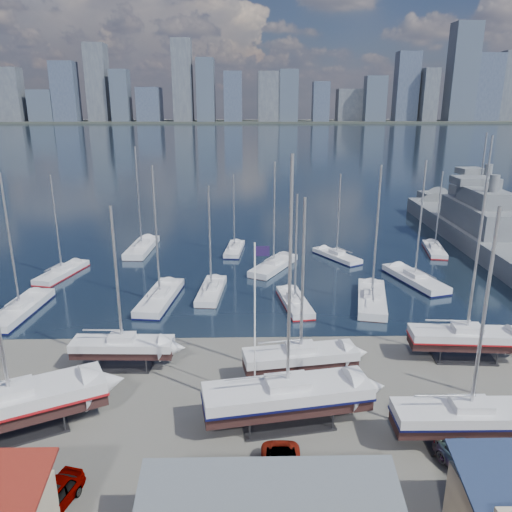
{
  "coord_description": "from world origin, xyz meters",
  "views": [
    {
      "loc": [
        -1.03,
        -43.04,
        21.24
      ],
      "look_at": [
        0.01,
        8.0,
        5.65
      ],
      "focal_mm": 35.0,
      "sensor_mm": 36.0,
      "label": 1
    }
  ],
  "objects_px": {
    "naval_ship_west": "(477,211)",
    "flagpole": "(256,312)",
    "naval_ship_east": "(479,234)",
    "car_a": "(52,498)"
  },
  "relations": [
    {
      "from": "naval_ship_west",
      "to": "flagpole",
      "type": "distance_m",
      "value": 74.46
    },
    {
      "from": "naval_ship_east",
      "to": "naval_ship_west",
      "type": "bearing_deg",
      "value": -21.23
    },
    {
      "from": "naval_ship_west",
      "to": "car_a",
      "type": "xyz_separation_m",
      "value": [
        -54.88,
        -70.78,
        -0.92
      ]
    },
    {
      "from": "naval_ship_east",
      "to": "flagpole",
      "type": "distance_m",
      "value": 55.62
    },
    {
      "from": "naval_ship_east",
      "to": "naval_ship_west",
      "type": "distance_m",
      "value": 19.56
    },
    {
      "from": "car_a",
      "to": "flagpole",
      "type": "bearing_deg",
      "value": 58.32
    },
    {
      "from": "car_a",
      "to": "flagpole",
      "type": "xyz_separation_m",
      "value": [
        11.31,
        10.64,
        6.27
      ]
    },
    {
      "from": "naval_ship_east",
      "to": "flagpole",
      "type": "relative_size",
      "value": 4.24
    },
    {
      "from": "naval_ship_west",
      "to": "car_a",
      "type": "bearing_deg",
      "value": 137.13
    },
    {
      "from": "flagpole",
      "to": "naval_ship_east",
      "type": "bearing_deg",
      "value": 49.56
    }
  ]
}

